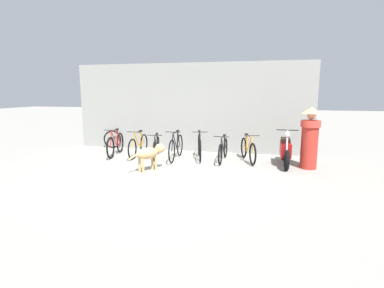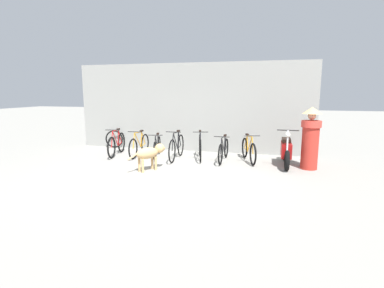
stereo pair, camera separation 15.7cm
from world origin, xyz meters
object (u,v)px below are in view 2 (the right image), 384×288
object	(u,v)px
bicycle_2	(157,147)
motorcycle	(286,151)
bicycle_5	(224,150)
spare_tire_left	(114,139)
bicycle_3	(177,147)
bicycle_1	(139,145)
person_in_robes	(310,137)
bicycle_0	(117,144)
bicycle_6	(249,150)
stray_dog	(150,153)
bicycle_4	(200,147)

from	to	relation	value
bicycle_2	motorcycle	distance (m)	4.03
bicycle_5	spare_tire_left	xyz separation A→B (m)	(-4.38, 1.16, -0.00)
motorcycle	spare_tire_left	distance (m)	6.34
bicycle_3	bicycle_5	distance (m)	1.48
bicycle_1	person_in_robes	size ratio (longest dim) A/B	1.00
bicycle_1	person_in_robes	distance (m)	5.30
bicycle_0	bicycle_6	size ratio (longest dim) A/B	1.05
bicycle_2	spare_tire_left	bearing A→B (deg)	-131.13
bicycle_2	stray_dog	distance (m)	1.72
bicycle_6	bicycle_1	bearing A→B (deg)	-105.78
bicycle_0	bicycle_5	bearing A→B (deg)	80.54
bicycle_2	spare_tire_left	size ratio (longest dim) A/B	2.48
spare_tire_left	bicycle_4	bearing A→B (deg)	-15.61
bicycle_1	spare_tire_left	distance (m)	1.93
bicycle_4	spare_tire_left	bearing A→B (deg)	-120.21
bicycle_3	spare_tire_left	size ratio (longest dim) A/B	2.66
bicycle_0	spare_tire_left	size ratio (longest dim) A/B	2.55
stray_dog	spare_tire_left	world-z (taller)	stray_dog
bicycle_6	stray_dog	world-z (taller)	bicycle_6
bicycle_0	bicycle_5	world-z (taller)	bicycle_0
bicycle_6	spare_tire_left	xyz separation A→B (m)	(-5.13, 0.99, -0.01)
bicycle_5	person_in_robes	size ratio (longest dim) A/B	0.99
bicycle_1	stray_dog	world-z (taller)	bicycle_1
bicycle_5	spare_tire_left	distance (m)	4.53
bicycle_5	bicycle_1	bearing A→B (deg)	-89.72
bicycle_1	bicycle_5	size ratio (longest dim) A/B	1.01
bicycle_0	motorcycle	distance (m)	5.45
bicycle_0	person_in_robes	distance (m)	6.08
bicycle_3	bicycle_6	bearing A→B (deg)	94.32
bicycle_5	spare_tire_left	size ratio (longest dim) A/B	2.54
bicycle_6	motorcycle	world-z (taller)	motorcycle
bicycle_1	bicycle_6	xyz separation A→B (m)	(3.57, 0.14, -0.01)
bicycle_3	bicycle_4	size ratio (longest dim) A/B	1.03
bicycle_2	bicycle_3	world-z (taller)	bicycle_3
bicycle_5	person_in_robes	distance (m)	2.52
bicycle_5	bicycle_6	xyz separation A→B (m)	(0.75, 0.17, 0.01)
bicycle_5	stray_dog	distance (m)	2.39
bicycle_1	bicycle_6	bearing A→B (deg)	89.71
stray_dog	spare_tire_left	xyz separation A→B (m)	(-2.63, 2.77, -0.15)
bicycle_5	person_in_robes	bearing A→B (deg)	82.83
bicycle_4	bicycle_5	distance (m)	0.79
bicycle_1	bicycle_5	bearing A→B (deg)	86.88
bicycle_6	motorcycle	size ratio (longest dim) A/B	0.87
spare_tire_left	motorcycle	bearing A→B (deg)	-11.29
bicycle_1	bicycle_6	world-z (taller)	bicycle_1
bicycle_3	bicycle_2	bearing A→B (deg)	-105.15
bicycle_5	spare_tire_left	world-z (taller)	bicycle_5
bicycle_2	bicycle_3	distance (m)	0.74
stray_dog	person_in_robes	xyz separation A→B (m)	(4.19, 1.27, 0.41)
bicycle_1	bicycle_2	bearing A→B (deg)	89.15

